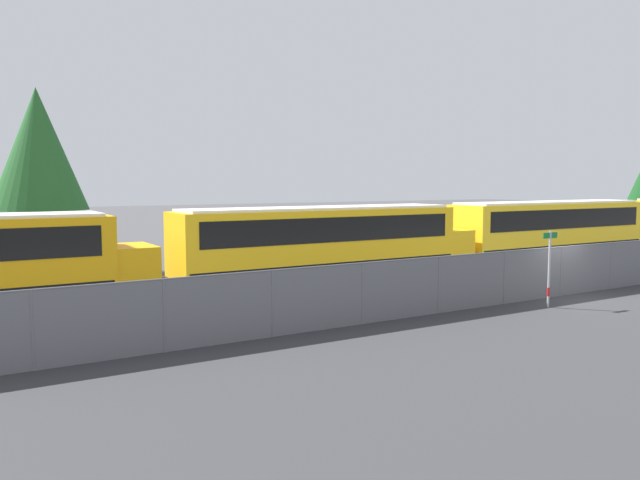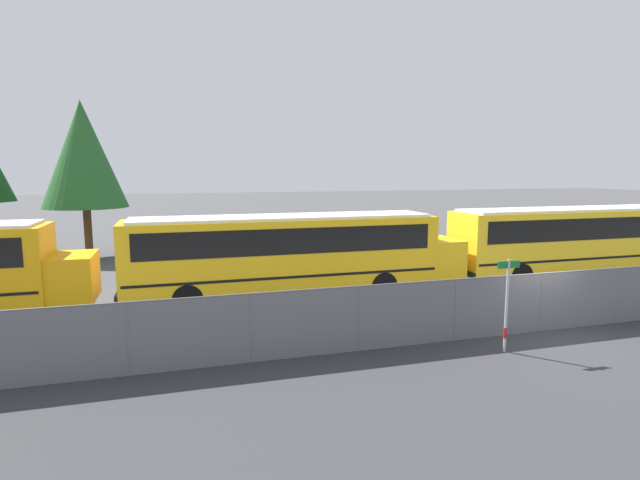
{
  "view_description": "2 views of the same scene",
  "coord_description": "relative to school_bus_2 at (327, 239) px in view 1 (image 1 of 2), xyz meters",
  "views": [
    {
      "loc": [
        -19.85,
        -15.32,
        4.31
      ],
      "look_at": [
        -7.23,
        5.66,
        2.04
      ],
      "focal_mm": 35.0,
      "sensor_mm": 36.0,
      "label": 1
    },
    {
      "loc": [
        -10.97,
        -12.7,
        5.1
      ],
      "look_at": [
        -5.3,
        6.65,
        2.24
      ],
      "focal_mm": 28.0,
      "sensor_mm": 36.0,
      "label": 2
    }
  ],
  "objects": [
    {
      "name": "ground_plane",
      "position": [
        6.59,
        -6.21,
        -1.99
      ],
      "size": [
        200.0,
        200.0,
        0.0
      ],
      "primitive_type": "plane",
      "color": "#424244"
    },
    {
      "name": "school_bus_3",
      "position": [
        13.94,
        0.02,
        0.0
      ],
      "size": [
        13.68,
        2.48,
        3.33
      ],
      "color": "yellow",
      "rests_on": "ground_plane"
    },
    {
      "name": "street_sign",
      "position": [
        4.4,
        -7.43,
        -0.57
      ],
      "size": [
        0.7,
        0.09,
        2.65
      ],
      "color": "#B7B7BC",
      "rests_on": "ground_plane"
    },
    {
      "name": "tree_1",
      "position": [
        -9.21,
        12.31,
        3.94
      ],
      "size": [
        4.64,
        4.64,
        8.97
      ],
      "color": "#51381E",
      "rests_on": "ground_plane"
    },
    {
      "name": "school_bus_2",
      "position": [
        0.0,
        0.0,
        0.0
      ],
      "size": [
        13.68,
        2.48,
        3.33
      ],
      "color": "yellow",
      "rests_on": "ground_plane"
    },
    {
      "name": "fence",
      "position": [
        6.59,
        -6.21,
        -1.02
      ],
      "size": [
        97.63,
        0.07,
        1.9
      ],
      "color": "#9EA0A5",
      "rests_on": "ground_plane"
    }
  ]
}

